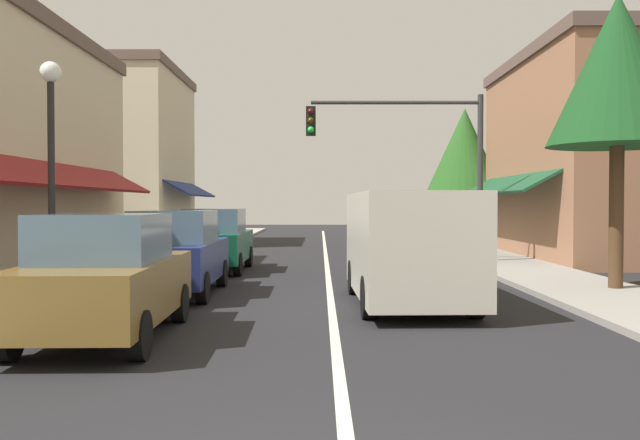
% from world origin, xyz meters
% --- Properties ---
extents(ground_plane, '(80.00, 80.00, 0.00)m').
position_xyz_m(ground_plane, '(0.00, 18.00, 0.00)').
color(ground_plane, black).
extents(sidewalk_left, '(2.60, 56.00, 0.12)m').
position_xyz_m(sidewalk_left, '(-5.50, 18.00, 0.06)').
color(sidewalk_left, '#A39E99').
rests_on(sidewalk_left, ground).
extents(sidewalk_right, '(2.60, 56.00, 0.12)m').
position_xyz_m(sidewalk_right, '(5.50, 18.00, 0.06)').
color(sidewalk_right, gray).
rests_on(sidewalk_right, ground).
extents(lane_center_stripe, '(0.14, 52.00, 0.01)m').
position_xyz_m(lane_center_stripe, '(0.00, 18.00, 0.00)').
color(lane_center_stripe, silver).
rests_on(lane_center_stripe, ground).
extents(storefront_right_block, '(6.75, 10.20, 7.19)m').
position_xyz_m(storefront_right_block, '(9.51, 20.00, 3.60)').
color(storefront_right_block, '#9E6B4C').
rests_on(storefront_right_block, ground).
extents(storefront_far_left, '(6.80, 8.20, 8.17)m').
position_xyz_m(storefront_far_left, '(-9.54, 28.00, 4.09)').
color(storefront_far_left, beige).
rests_on(storefront_far_left, ground).
extents(parked_car_nearest_left, '(1.86, 4.14, 1.77)m').
position_xyz_m(parked_car_nearest_left, '(-3.23, 5.72, 0.88)').
color(parked_car_nearest_left, brown).
rests_on(parked_car_nearest_left, ground).
extents(parked_car_second_left, '(1.82, 4.12, 1.77)m').
position_xyz_m(parked_car_second_left, '(-3.25, 10.43, 0.88)').
color(parked_car_second_left, navy).
rests_on(parked_car_second_left, ground).
extents(parked_car_third_left, '(1.79, 4.10, 1.77)m').
position_xyz_m(parked_car_third_left, '(-3.18, 15.44, 0.88)').
color(parked_car_third_left, '#0F4C33').
rests_on(parked_car_third_left, ground).
extents(van_in_lane, '(2.11, 5.23, 2.12)m').
position_xyz_m(van_in_lane, '(1.44, 9.02, 1.15)').
color(van_in_lane, beige).
rests_on(van_in_lane, ground).
extents(traffic_signal_mast_arm, '(5.54, 0.50, 5.32)m').
position_xyz_m(traffic_signal_mast_arm, '(2.81, 17.45, 3.68)').
color(traffic_signal_mast_arm, '#333333').
rests_on(traffic_signal_mast_arm, ground).
extents(street_lamp_left_near, '(0.36, 0.36, 4.38)m').
position_xyz_m(street_lamp_left_near, '(-4.90, 8.06, 2.99)').
color(street_lamp_left_near, black).
rests_on(street_lamp_left_near, ground).
extents(tree_right_near, '(2.93, 2.93, 6.35)m').
position_xyz_m(tree_right_near, '(6.08, 10.63, 4.71)').
color(tree_right_near, '#4C331E').
rests_on(tree_right_near, ground).
extents(tree_right_far, '(3.55, 3.55, 6.10)m').
position_xyz_m(tree_right_far, '(6.16, 26.21, 4.13)').
color(tree_right_far, '#4C331E').
rests_on(tree_right_far, ground).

